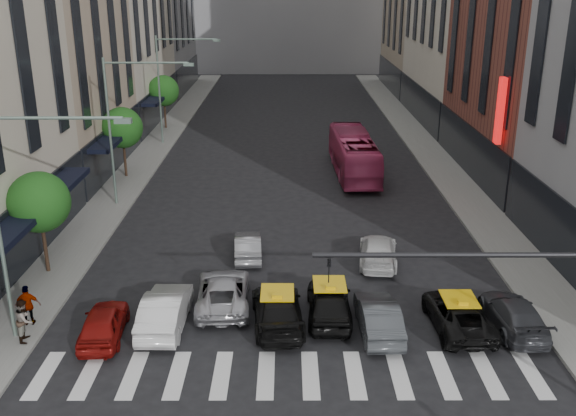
{
  "coord_description": "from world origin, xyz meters",
  "views": [
    {
      "loc": [
        -0.24,
        -18.24,
        13.39
      ],
      "look_at": [
        -0.19,
        8.2,
        4.0
      ],
      "focal_mm": 40.0,
      "sensor_mm": 36.0,
      "label": 1
    }
  ],
  "objects_px": {
    "streetlamp_far": "(170,75)",
    "bus": "(354,154)",
    "streetlamp_near": "(19,198)",
    "streetlamp_mid": "(124,113)",
    "car_white_front": "(165,310)",
    "car_red": "(103,323)",
    "pedestrian_near": "(24,320)",
    "pedestrian_far": "(28,305)",
    "taxi_left": "(277,309)",
    "taxi_center": "(329,301)"
  },
  "relations": [
    {
      "from": "streetlamp_far",
      "to": "bus",
      "type": "relative_size",
      "value": 0.83
    },
    {
      "from": "streetlamp_near",
      "to": "streetlamp_mid",
      "type": "relative_size",
      "value": 1.0
    },
    {
      "from": "car_white_front",
      "to": "bus",
      "type": "xyz_separation_m",
      "value": [
        9.8,
        21.91,
        0.75
      ]
    },
    {
      "from": "car_red",
      "to": "car_white_front",
      "type": "height_order",
      "value": "car_white_front"
    },
    {
      "from": "pedestrian_near",
      "to": "pedestrian_far",
      "type": "height_order",
      "value": "pedestrian_near"
    },
    {
      "from": "pedestrian_far",
      "to": "car_red",
      "type": "bearing_deg",
      "value": 158.09
    },
    {
      "from": "taxi_left",
      "to": "car_red",
      "type": "bearing_deg",
      "value": 3.69
    },
    {
      "from": "streetlamp_far",
      "to": "bus",
      "type": "height_order",
      "value": "streetlamp_far"
    },
    {
      "from": "bus",
      "to": "streetlamp_far",
      "type": "bearing_deg",
      "value": -33.83
    },
    {
      "from": "streetlamp_near",
      "to": "bus",
      "type": "bearing_deg",
      "value": 57.36
    },
    {
      "from": "taxi_left",
      "to": "taxi_center",
      "type": "height_order",
      "value": "taxi_center"
    },
    {
      "from": "streetlamp_near",
      "to": "car_red",
      "type": "height_order",
      "value": "streetlamp_near"
    },
    {
      "from": "streetlamp_mid",
      "to": "car_white_front",
      "type": "relative_size",
      "value": 1.94
    },
    {
      "from": "car_white_front",
      "to": "pedestrian_far",
      "type": "relative_size",
      "value": 2.69
    },
    {
      "from": "car_white_front",
      "to": "taxi_left",
      "type": "height_order",
      "value": "car_white_front"
    },
    {
      "from": "streetlamp_near",
      "to": "pedestrian_near",
      "type": "height_order",
      "value": "streetlamp_near"
    },
    {
      "from": "pedestrian_near",
      "to": "pedestrian_far",
      "type": "xyz_separation_m",
      "value": [
        -0.33,
        1.21,
        -0.0
      ]
    },
    {
      "from": "streetlamp_mid",
      "to": "taxi_center",
      "type": "relative_size",
      "value": 2.01
    },
    {
      "from": "car_white_front",
      "to": "taxi_center",
      "type": "distance_m",
      "value": 6.76
    },
    {
      "from": "streetlamp_near",
      "to": "pedestrian_far",
      "type": "xyz_separation_m",
      "value": [
        -0.69,
        0.88,
        -4.89
      ]
    },
    {
      "from": "streetlamp_mid",
      "to": "pedestrian_near",
      "type": "distance_m",
      "value": 17.05
    },
    {
      "from": "streetlamp_mid",
      "to": "pedestrian_near",
      "type": "bearing_deg",
      "value": -91.25
    },
    {
      "from": "streetlamp_near",
      "to": "streetlamp_mid",
      "type": "xyz_separation_m",
      "value": [
        0.0,
        16.0,
        0.0
      ]
    },
    {
      "from": "streetlamp_mid",
      "to": "car_red",
      "type": "xyz_separation_m",
      "value": [
        2.56,
        -15.94,
        -5.24
      ]
    },
    {
      "from": "streetlamp_near",
      "to": "car_white_front",
      "type": "distance_m",
      "value": 7.13
    },
    {
      "from": "car_red",
      "to": "bus",
      "type": "xyz_separation_m",
      "value": [
        12.09,
        22.8,
        0.85
      ]
    },
    {
      "from": "pedestrian_near",
      "to": "streetlamp_mid",
      "type": "bearing_deg",
      "value": -8.57
    },
    {
      "from": "car_white_front",
      "to": "taxi_left",
      "type": "distance_m",
      "value": 4.57
    },
    {
      "from": "streetlamp_near",
      "to": "streetlamp_far",
      "type": "height_order",
      "value": "same"
    },
    {
      "from": "streetlamp_mid",
      "to": "car_red",
      "type": "bearing_deg",
      "value": -80.89
    },
    {
      "from": "streetlamp_far",
      "to": "pedestrian_far",
      "type": "height_order",
      "value": "streetlamp_far"
    },
    {
      "from": "pedestrian_near",
      "to": "pedestrian_far",
      "type": "relative_size",
      "value": 1.0
    },
    {
      "from": "streetlamp_far",
      "to": "car_white_front",
      "type": "height_order",
      "value": "streetlamp_far"
    },
    {
      "from": "taxi_center",
      "to": "streetlamp_near",
      "type": "bearing_deg",
      "value": 9.39
    },
    {
      "from": "bus",
      "to": "streetlamp_near",
      "type": "bearing_deg",
      "value": 55.5
    },
    {
      "from": "streetlamp_near",
      "to": "bus",
      "type": "height_order",
      "value": "streetlamp_near"
    },
    {
      "from": "streetlamp_near",
      "to": "streetlamp_mid",
      "type": "bearing_deg",
      "value": 90.0
    },
    {
      "from": "taxi_left",
      "to": "pedestrian_far",
      "type": "relative_size",
      "value": 2.87
    },
    {
      "from": "streetlamp_near",
      "to": "car_white_front",
      "type": "xyz_separation_m",
      "value": [
        4.84,
        0.95,
        -5.14
      ]
    },
    {
      "from": "streetlamp_near",
      "to": "pedestrian_far",
      "type": "relative_size",
      "value": 5.23
    },
    {
      "from": "car_red",
      "to": "taxi_left",
      "type": "height_order",
      "value": "taxi_left"
    },
    {
      "from": "streetlamp_far",
      "to": "car_red",
      "type": "relative_size",
      "value": 2.31
    },
    {
      "from": "streetlamp_near",
      "to": "car_red",
      "type": "relative_size",
      "value": 2.31
    },
    {
      "from": "car_red",
      "to": "taxi_left",
      "type": "distance_m",
      "value": 6.93
    },
    {
      "from": "bus",
      "to": "pedestrian_near",
      "type": "distance_m",
      "value": 27.63
    },
    {
      "from": "taxi_left",
      "to": "pedestrian_far",
      "type": "height_order",
      "value": "pedestrian_far"
    },
    {
      "from": "taxi_center",
      "to": "taxi_left",
      "type": "bearing_deg",
      "value": 15.96
    },
    {
      "from": "streetlamp_mid",
      "to": "taxi_center",
      "type": "bearing_deg",
      "value": -51.07
    },
    {
      "from": "streetlamp_far",
      "to": "car_red",
      "type": "bearing_deg",
      "value": -85.42
    },
    {
      "from": "car_white_front",
      "to": "streetlamp_mid",
      "type": "bearing_deg",
      "value": -71.43
    }
  ]
}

